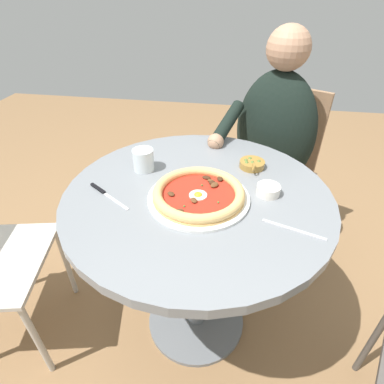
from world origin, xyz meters
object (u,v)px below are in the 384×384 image
steak_knife (103,192)px  cafe_chair_diner (279,159)px  olive_pan (252,164)px  dining_table (197,223)px  diner_person (268,168)px  water_glass (144,161)px  ramekin_capers (268,190)px  fork_utensil (293,229)px  pizza_on_plate (199,194)px

steak_knife → cafe_chair_diner: (0.75, -0.66, -0.22)m
olive_pan → dining_table: bearing=137.1°
diner_person → cafe_chair_diner: size_ratio=1.34×
dining_table → water_glass: water_glass is taller
olive_pan → cafe_chair_diner: (0.50, -0.17, -0.23)m
cafe_chair_diner → olive_pan: bearing=160.8°
water_glass → ramekin_capers: water_glass is taller
fork_utensil → cafe_chair_diner: (0.83, -0.05, -0.22)m
dining_table → cafe_chair_diner: bearing=-27.0°
water_glass → cafe_chair_diner: cafe_chair_diner is taller
cafe_chair_diner → pizza_on_plate: bearing=154.8°
pizza_on_plate → ramekin_capers: (0.06, -0.22, -0.00)m
water_glass → cafe_chair_diner: (0.58, -0.57, -0.26)m
olive_pan → cafe_chair_diner: bearing=-19.2°
water_glass → olive_pan: (0.08, -0.40, -0.02)m
dining_table → steak_knife: 0.35m
steak_knife → diner_person: size_ratio=0.15×
cafe_chair_diner → diner_person: bearing=152.3°
water_glass → olive_pan: size_ratio=0.68×
steak_knife → olive_pan: (0.25, -0.49, 0.01)m
ramekin_capers → olive_pan: olive_pan is taller
dining_table → fork_utensil: fork_utensil is taller
water_glass → olive_pan: water_glass is taller
dining_table → diner_person: 0.63m
diner_person → pizza_on_plate: bearing=155.4°
water_glass → cafe_chair_diner: bearing=-44.7°
ramekin_capers → fork_utensil: size_ratio=0.44×
dining_table → olive_pan: olive_pan is taller
diner_person → cafe_chair_diner: bearing=-27.7°
water_glass → olive_pan: 0.41m
pizza_on_plate → olive_pan: (0.23, -0.17, -0.00)m
ramekin_capers → cafe_chair_diner: 0.71m
dining_table → ramekin_capers: bearing=-84.2°
olive_pan → fork_utensil: 0.36m
dining_table → water_glass: (0.11, 0.22, 0.18)m
fork_utensil → cafe_chair_diner: cafe_chair_diner is taller
olive_pan → fork_utensil: size_ratio=0.68×
fork_utensil → cafe_chair_diner: 0.86m
pizza_on_plate → steak_knife: pizza_on_plate is taller
olive_pan → ramekin_capers: bearing=-162.3°
diner_person → steak_knife: bearing=136.2°
pizza_on_plate → water_glass: water_glass is taller
dining_table → cafe_chair_diner: 0.78m
pizza_on_plate → ramekin_capers: 0.23m
fork_utensil → steak_knife: bearing=82.0°
ramekin_capers → fork_utensil: 0.18m
diner_person → cafe_chair_diner: 0.14m
water_glass → diner_person: bearing=-48.3°
pizza_on_plate → fork_utensil: size_ratio=1.89×
pizza_on_plate → ramekin_capers: pizza_on_plate is taller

